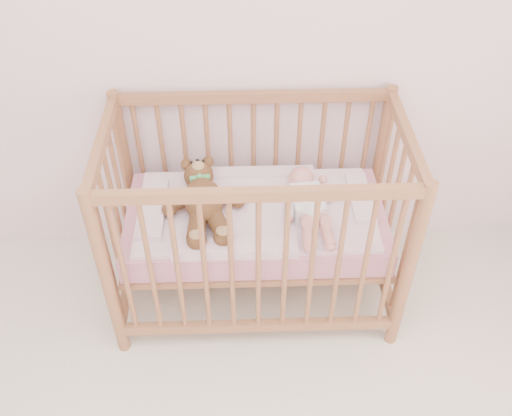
{
  "coord_description": "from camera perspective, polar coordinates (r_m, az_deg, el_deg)",
  "views": [
    {
      "loc": [
        0.24,
        -0.37,
        2.36
      ],
      "look_at": [
        0.3,
        1.55,
        0.62
      ],
      "focal_mm": 40.0,
      "sensor_mm": 36.0,
      "label": 1
    }
  ],
  "objects": [
    {
      "name": "blanket",
      "position": [
        2.67,
        -0.04,
        -0.24
      ],
      "size": [
        1.1,
        0.58,
        0.06
      ],
      "primitive_type": null,
      "color": "#E19BB8",
      "rests_on": "mattress"
    },
    {
      "name": "wall_back",
      "position": [
        2.59,
        -7.36,
        18.84
      ],
      "size": [
        4.0,
        0.02,
        2.7
      ],
      "primitive_type": "cube",
      "color": "silver",
      "rests_on": "floor"
    },
    {
      "name": "teddy_bear",
      "position": [
        2.61,
        -5.28,
        0.73
      ],
      "size": [
        0.48,
        0.62,
        0.16
      ],
      "primitive_type": null,
      "rotation": [
        0.0,
        0.0,
        0.15
      ],
      "color": "brown",
      "rests_on": "blanket"
    },
    {
      "name": "mattress",
      "position": [
        2.72,
        -0.03,
        -1.4
      ],
      "size": [
        1.22,
        0.62,
        0.13
      ],
      "primitive_type": "cube",
      "color": "pink",
      "rests_on": "crib"
    },
    {
      "name": "baby",
      "position": [
        2.62,
        5.2,
        0.8
      ],
      "size": [
        0.31,
        0.57,
        0.13
      ],
      "primitive_type": null,
      "rotation": [
        0.0,
        0.0,
        0.1
      ],
      "color": "white",
      "rests_on": "blanket"
    },
    {
      "name": "crib",
      "position": [
        2.71,
        -0.03,
        -1.17
      ],
      "size": [
        1.36,
        0.76,
        1.0
      ],
      "primitive_type": null,
      "color": "#A57046",
      "rests_on": "floor"
    }
  ]
}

